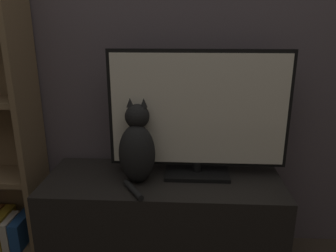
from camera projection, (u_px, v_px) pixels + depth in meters
wall_back at (166, 19)px, 1.72m from camera, size 4.80×0.05×2.60m
tv_stand at (163, 222)px, 1.76m from camera, size 1.22×0.47×0.52m
tv at (198, 114)px, 1.64m from camera, size 0.91×0.20×0.65m
cat at (137, 148)px, 1.61m from camera, size 0.19×0.30×0.42m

